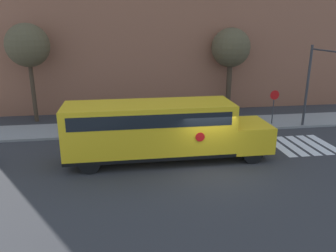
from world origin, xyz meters
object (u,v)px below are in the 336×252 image
object	(u,v)px
school_bus	(159,128)
stop_sign	(274,103)
tree_near_sidewalk	(28,46)
tree_far_sidewalk	(231,48)
traffic_light	(321,76)

from	to	relation	value
school_bus	stop_sign	bearing A→B (deg)	29.63
stop_sign	tree_near_sidewalk	bearing A→B (deg)	167.73
school_bus	tree_near_sidewalk	bearing A→B (deg)	133.36
tree_near_sidewalk	tree_far_sidewalk	distance (m)	14.38
traffic_light	tree_far_sidewalk	distance (m)	7.22
tree_far_sidewalk	tree_near_sidewalk	bearing A→B (deg)	-177.33
tree_near_sidewalk	tree_far_sidewalk	size ratio (longest dim) A/B	1.05
school_bus	tree_far_sidewalk	world-z (taller)	tree_far_sidewalk
traffic_light	tree_near_sidewalk	xyz separation A→B (m)	(-18.02, 5.43, 1.61)
stop_sign	tree_near_sidewalk	xyz separation A→B (m)	(-16.12, 3.51, 3.65)
traffic_light	tree_far_sidewalk	bearing A→B (deg)	120.94
school_bus	traffic_light	size ratio (longest dim) A/B	1.89
school_bus	stop_sign	size ratio (longest dim) A/B	4.17
traffic_light	tree_near_sidewalk	world-z (taller)	tree_near_sidewalk
tree_near_sidewalk	tree_far_sidewalk	bearing A→B (deg)	2.67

